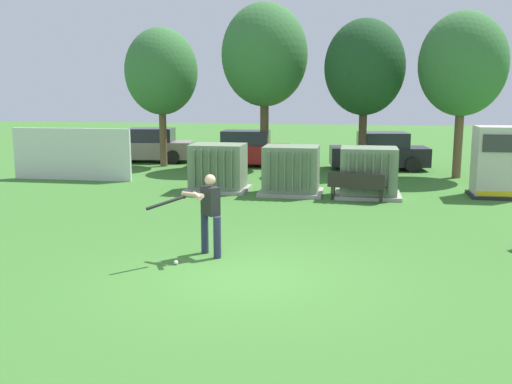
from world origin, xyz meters
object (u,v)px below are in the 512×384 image
at_px(transformer_mid_east, 368,173).
at_px(parked_car_leftmost, 149,146).
at_px(park_bench, 356,185).
at_px(sports_ball, 176,262).
at_px(parked_car_left_of_center, 244,149).
at_px(transformer_mid_west, 291,171).
at_px(batter, 208,211).
at_px(generator_enclosure, 497,162).
at_px(parked_car_right_of_center, 380,152).
at_px(transformer_west, 218,168).

relative_size(transformer_mid_east, parked_car_leftmost, 0.48).
bearing_deg(park_bench, sports_ball, -115.66).
bearing_deg(parked_car_left_of_center, transformer_mid_west, -66.71).
distance_m(transformer_mid_west, batter, 7.65).
distance_m(generator_enclosure, parked_car_right_of_center, 7.05).
height_order(transformer_west, batter, batter).
xyz_separation_m(batter, parked_car_leftmost, (-6.85, 15.23, -0.22)).
xyz_separation_m(transformer_mid_east, parked_car_left_of_center, (-5.49, 6.94, -0.04)).
bearing_deg(transformer_west, parked_car_leftmost, 125.01).
height_order(batter, sports_ball, batter).
bearing_deg(park_bench, transformer_mid_west, 156.73).
xyz_separation_m(transformer_mid_east, parked_car_leftmost, (-10.28, 7.69, -0.04)).
relative_size(transformer_mid_west, batter, 1.21).
distance_m(transformer_west, generator_enclosure, 9.20).
height_order(parked_car_left_of_center, parked_car_right_of_center, same).
bearing_deg(batter, parked_car_left_of_center, 98.11).
height_order(generator_enclosure, parked_car_left_of_center, generator_enclosure).
relative_size(transformer_west, parked_car_left_of_center, 0.49).
xyz_separation_m(park_bench, batter, (-3.05, -6.67, 0.44)).
xyz_separation_m(transformer_mid_east, generator_enclosure, (4.09, 0.70, 0.35)).
bearing_deg(parked_car_leftmost, sports_ball, -68.28).
relative_size(generator_enclosure, sports_ball, 25.56).
relative_size(park_bench, parked_car_left_of_center, 0.43).
bearing_deg(transformer_mid_east, batter, -114.47).
xyz_separation_m(parked_car_leftmost, parked_car_right_of_center, (10.89, -0.87, 0.00)).
bearing_deg(transformer_mid_east, generator_enclosure, 9.73).
height_order(generator_enclosure, parked_car_leftmost, generator_enclosure).
relative_size(transformer_mid_east, sports_ball, 23.33).
height_order(transformer_mid_west, transformer_mid_east, same).
bearing_deg(transformer_mid_west, parked_car_left_of_center, 113.29).
bearing_deg(parked_car_right_of_center, generator_enclosure, -60.33).
relative_size(transformer_mid_west, parked_car_left_of_center, 0.49).
relative_size(park_bench, parked_car_right_of_center, 0.42).
xyz_separation_m(transformer_west, generator_enclosure, (9.18, 0.43, 0.35)).
xyz_separation_m(generator_enclosure, sports_ball, (-8.02, -8.96, -1.09)).
bearing_deg(park_bench, parked_car_leftmost, 139.18).
height_order(park_bench, parked_car_leftmost, parked_car_leftmost).
relative_size(transformer_west, batter, 1.21).
xyz_separation_m(transformer_west, transformer_mid_east, (5.09, -0.27, 0.00)).
bearing_deg(sports_ball, parked_car_left_of_center, 95.87).
bearing_deg(transformer_mid_west, park_bench, -23.27).
distance_m(transformer_west, transformer_mid_east, 5.10).
bearing_deg(parked_car_right_of_center, parked_car_leftmost, 175.42).
bearing_deg(transformer_mid_east, transformer_mid_west, 178.69).
relative_size(transformer_west, sports_ball, 23.33).
distance_m(transformer_mid_east, parked_car_left_of_center, 8.85).
bearing_deg(sports_ball, transformer_mid_east, 64.57).
relative_size(transformer_mid_west, parked_car_leftmost, 0.48).
xyz_separation_m(transformer_mid_west, park_bench, (2.15, -0.93, -0.25)).
bearing_deg(transformer_mid_east, sports_ball, -115.43).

